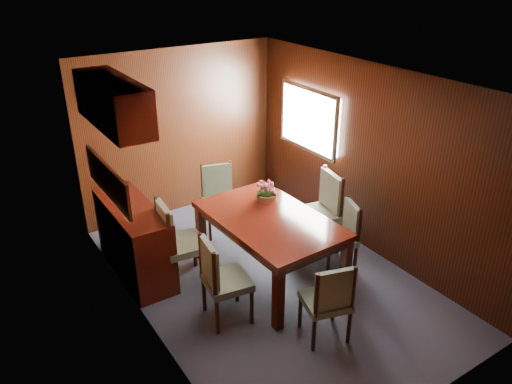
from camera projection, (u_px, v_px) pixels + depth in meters
ground at (268, 278)px, 6.00m from camera, size 4.50×4.50×0.00m
room_shell at (244, 144)px, 5.49m from camera, size 3.06×4.52×2.41m
sideboard at (134, 240)px, 5.94m from camera, size 0.48×1.40×0.90m
dining_table at (269, 226)px, 5.74m from camera, size 1.14×1.76×0.81m
chair_left_near at (220, 276)px, 5.12m from camera, size 0.51×0.53×0.98m
chair_left_far at (176, 239)px, 5.70m from camera, size 0.53×0.55×1.05m
chair_right_near at (343, 232)px, 6.03m from camera, size 0.52×0.53×0.88m
chair_right_far at (322, 207)px, 6.39m from camera, size 0.57×0.59×1.07m
chair_head at (329, 299)px, 4.84m from camera, size 0.53×0.52×0.92m
chair_foot at (219, 195)px, 6.84m from camera, size 0.56×0.54×0.96m
flower_centerpiece at (266, 191)px, 6.05m from camera, size 0.25×0.25×0.25m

